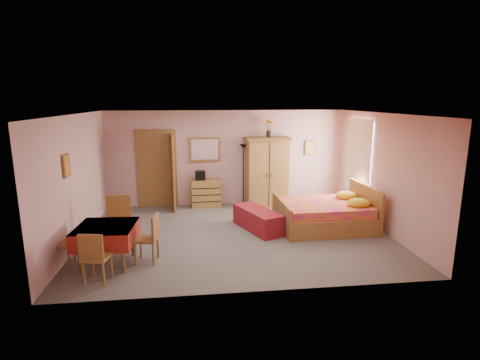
{
  "coord_description": "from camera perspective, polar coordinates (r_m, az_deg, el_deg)",
  "views": [
    {
      "loc": [
        -0.86,
        -7.68,
        2.89
      ],
      "look_at": [
        0.1,
        0.3,
        1.15
      ],
      "focal_mm": 28.0,
      "sensor_mm": 36.0,
      "label": 1
    }
  ],
  "objects": [
    {
      "name": "bed",
      "position": [
        8.76,
        12.65,
        -4.05
      ],
      "size": [
        2.1,
        1.67,
        0.96
      ],
      "primitive_type": "cube",
      "rotation": [
        0.0,
        0.0,
        0.02
      ],
      "color": "#CE147B",
      "rests_on": "floor"
    },
    {
      "name": "wall_right",
      "position": [
        8.86,
        20.92,
        1.06
      ],
      "size": [
        0.1,
        5.0,
        2.6
      ],
      "primitive_type": "cube",
      "color": "#D29D98",
      "rests_on": "floor"
    },
    {
      "name": "chair_east",
      "position": [
        7.02,
        -14.11,
        -8.6
      ],
      "size": [
        0.46,
        0.46,
        0.88
      ],
      "primitive_type": "cube",
      "rotation": [
        0.0,
        0.0,
        1.4
      ],
      "color": "olive",
      "rests_on": "floor"
    },
    {
      "name": "doorway",
      "position": [
        10.37,
        -12.51,
        1.56
      ],
      "size": [
        1.06,
        0.12,
        2.15
      ],
      "primitive_type": "cube",
      "color": "#9E6B35",
      "rests_on": "floor"
    },
    {
      "name": "picture_left",
      "position": [
        7.56,
        -24.96,
        2.0
      ],
      "size": [
        0.04,
        0.32,
        0.42
      ],
      "primitive_type": "cube",
      "color": "orange",
      "rests_on": "wall_left"
    },
    {
      "name": "chair_south",
      "position": [
        6.52,
        -20.97,
        -10.78
      ],
      "size": [
        0.46,
        0.46,
        0.87
      ],
      "primitive_type": "cube",
      "rotation": [
        0.0,
        0.0,
        -0.18
      ],
      "color": "#A67738",
      "rests_on": "floor"
    },
    {
      "name": "stereo",
      "position": [
        10.14,
        -6.07,
        0.7
      ],
      "size": [
        0.28,
        0.21,
        0.25
      ],
      "primitive_type": "cube",
      "rotation": [
        0.0,
        0.0,
        -0.05
      ],
      "color": "black",
      "rests_on": "chest_of_drawers"
    },
    {
      "name": "sunflower_vase",
      "position": [
        10.2,
        4.42,
        7.86
      ],
      "size": [
        0.19,
        0.19,
        0.46
      ],
      "primitive_type": "cube",
      "rotation": [
        0.0,
        0.0,
        -0.05
      ],
      "color": "gold",
      "rests_on": "wardrobe"
    },
    {
      "name": "dining_table",
      "position": [
        7.12,
        -19.58,
        -9.34
      ],
      "size": [
        1.04,
        1.04,
        0.73
      ],
      "primitive_type": "cube",
      "rotation": [
        0.0,
        0.0,
        -0.06
      ],
      "color": "maroon",
      "rests_on": "floor"
    },
    {
      "name": "wall_front",
      "position": [
        5.49,
        2.47,
        -4.64
      ],
      "size": [
        6.5,
        0.1,
        2.6
      ],
      "primitive_type": "cube",
      "color": "#D29D98",
      "rests_on": "floor"
    },
    {
      "name": "window",
      "position": [
        9.88,
        17.59,
        3.26
      ],
      "size": [
        0.08,
        1.4,
        1.95
      ],
      "primitive_type": "cube",
      "color": "white",
      "rests_on": "wall_right"
    },
    {
      "name": "floor",
      "position": [
        8.25,
        -0.44,
        -8.29
      ],
      "size": [
        6.5,
        6.5,
        0.0
      ],
      "primitive_type": "plane",
      "color": "slate",
      "rests_on": "ground"
    },
    {
      "name": "wall_mirror",
      "position": [
        10.25,
        -5.37,
        4.65
      ],
      "size": [
        0.84,
        0.09,
        0.66
      ],
      "primitive_type": "cube",
      "rotation": [
        0.0,
        0.0,
        0.05
      ],
      "color": "white",
      "rests_on": "wall_back"
    },
    {
      "name": "chair_west",
      "position": [
        7.31,
        -25.59,
        -8.76
      ],
      "size": [
        0.39,
        0.39,
        0.85
      ],
      "primitive_type": "cube",
      "rotation": [
        0.0,
        0.0,
        -1.57
      ],
      "color": "olive",
      "rests_on": "floor"
    },
    {
      "name": "bench",
      "position": [
        8.49,
        2.72,
        -6.04
      ],
      "size": [
        1.01,
        1.49,
        0.47
      ],
      "primitive_type": "cube",
      "rotation": [
        0.0,
        0.0,
        0.39
      ],
      "color": "maroon",
      "rests_on": "floor"
    },
    {
      "name": "floor_lamp",
      "position": [
        10.31,
        0.51,
        0.79
      ],
      "size": [
        0.26,
        0.26,
        1.7
      ],
      "primitive_type": "cube",
      "rotation": [
        0.0,
        0.0,
        -0.24
      ],
      "color": "black",
      "rests_on": "floor"
    },
    {
      "name": "picture_back",
      "position": [
        10.73,
        10.63,
        4.83
      ],
      "size": [
        0.3,
        0.04,
        0.4
      ],
      "primitive_type": "cube",
      "color": "#D8BF59",
      "rests_on": "wall_back"
    },
    {
      "name": "ceiling",
      "position": [
        7.74,
        -0.48,
        10.06
      ],
      "size": [
        6.5,
        6.5,
        0.0
      ],
      "primitive_type": "plane",
      "rotation": [
        3.14,
        0.0,
        0.0
      ],
      "color": "brown",
      "rests_on": "wall_back"
    },
    {
      "name": "chest_of_drawers",
      "position": [
        10.26,
        -5.21,
        -2.01
      ],
      "size": [
        0.82,
        0.45,
        0.76
      ],
      "primitive_type": "cube",
      "rotation": [
        0.0,
        0.0,
        0.06
      ],
      "color": "#AE7A3B",
      "rests_on": "floor"
    },
    {
      "name": "chair_north",
      "position": [
        7.73,
        -17.93,
        -6.27
      ],
      "size": [
        0.53,
        0.53,
        1.03
      ],
      "primitive_type": "cube",
      "rotation": [
        0.0,
        0.0,
        3.29
      ],
      "color": "olive",
      "rests_on": "floor"
    },
    {
      "name": "wardrobe",
      "position": [
        10.23,
        4.11,
        1.23
      ],
      "size": [
        1.25,
        0.71,
        1.89
      ],
      "primitive_type": "cube",
      "rotation": [
        0.0,
        0.0,
        0.07
      ],
      "color": "#A87539",
      "rests_on": "floor"
    },
    {
      "name": "wall_back",
      "position": [
        10.34,
        -2.01,
        3.36
      ],
      "size": [
        6.5,
        0.1,
        2.6
      ],
      "primitive_type": "cube",
      "color": "#D29D98",
      "rests_on": "floor"
    },
    {
      "name": "wall_left",
      "position": [
        8.2,
        -23.65,
        -0.01
      ],
      "size": [
        0.1,
        5.0,
        2.6
      ],
      "primitive_type": "cube",
      "color": "#D29D98",
      "rests_on": "floor"
    }
  ]
}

